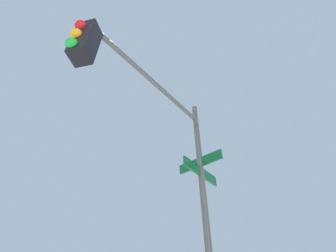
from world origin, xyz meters
TOP-DOWN VIEW (x-y plane):
  - traffic_signal_near at (-6.66, -5.70)m, footprint 1.92×3.33m

SIDE VIEW (x-z plane):
  - traffic_signal_near at x=-6.66m, z-range 1.04..6.14m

